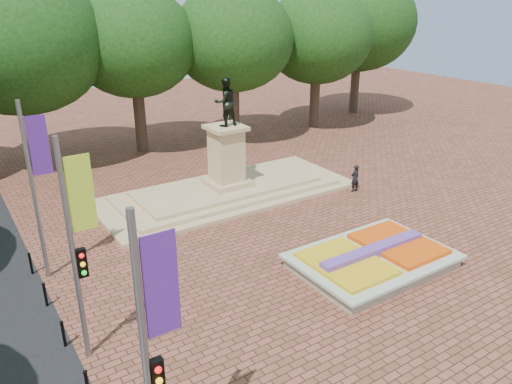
{
  "coord_description": "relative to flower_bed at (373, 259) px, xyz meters",
  "views": [
    {
      "loc": [
        -12.68,
        -14.24,
        10.45
      ],
      "look_at": [
        -1.46,
        2.88,
        2.2
      ],
      "focal_mm": 35.0,
      "sensor_mm": 36.0,
      "label": 1
    }
  ],
  "objects": [
    {
      "name": "ground",
      "position": [
        -1.03,
        2.0,
        -0.38
      ],
      "size": [
        90.0,
        90.0,
        0.0
      ],
      "primitive_type": "plane",
      "color": "brown",
      "rests_on": "ground"
    },
    {
      "name": "flower_bed",
      "position": [
        0.0,
        0.0,
        0.0
      ],
      "size": [
        6.3,
        4.3,
        0.91
      ],
      "color": "gray",
      "rests_on": "ground"
    },
    {
      "name": "monument",
      "position": [
        -1.03,
        10.0,
        0.5
      ],
      "size": [
        14.0,
        6.0,
        6.4
      ],
      "color": "tan",
      "rests_on": "ground"
    },
    {
      "name": "tree_row_back",
      "position": [
        1.31,
        20.0,
        6.29
      ],
      "size": [
        44.8,
        8.8,
        10.43
      ],
      "color": "#32271B",
      "rests_on": "ground"
    },
    {
      "name": "banner_poles",
      "position": [
        -11.1,
        0.69,
        3.5
      ],
      "size": [
        0.88,
        11.17,
        7.0
      ],
      "color": "slate",
      "rests_on": "ground"
    },
    {
      "name": "bollard_row",
      "position": [
        -11.73,
        0.5,
        0.15
      ],
      "size": [
        0.12,
        13.12,
        0.98
      ],
      "color": "black",
      "rests_on": "ground"
    },
    {
      "name": "pedestrian",
      "position": [
        5.18,
        6.5,
        0.41
      ],
      "size": [
        0.58,
        0.39,
        1.57
      ],
      "primitive_type": "imported",
      "rotation": [
        0.0,
        0.0,
        3.17
      ],
      "color": "black",
      "rests_on": "ground"
    }
  ]
}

